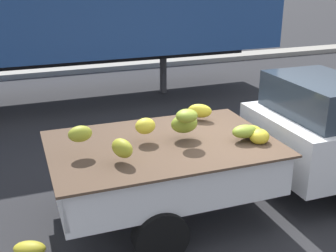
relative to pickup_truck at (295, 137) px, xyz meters
name	(u,v)px	position (x,y,z in m)	size (l,w,h in m)	color
ground	(240,204)	(-0.85, -0.05, -0.88)	(220.00, 220.00, 0.00)	#28282B
curb_strip	(100,67)	(-0.85, 9.00, -0.80)	(80.00, 0.80, 0.16)	gray
pickup_truck	(295,137)	(0.00, 0.00, 0.00)	(5.03, 1.95, 1.70)	white
fallen_banana_bunch_near_tailgate	(30,249)	(-3.74, -0.17, -0.80)	(0.38, 0.23, 0.16)	gold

